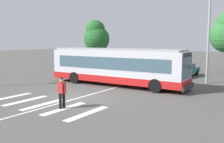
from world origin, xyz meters
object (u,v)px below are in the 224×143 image
(parked_car_champagne, at_px, (141,66))
(parked_car_silver, at_px, (161,67))
(background_tree_left, at_px, (96,36))
(pedestrian_crossing_street, at_px, (62,91))
(city_transit_bus, at_px, (116,66))
(parked_car_teal, at_px, (184,69))
(twin_arm_street_lamp, at_px, (209,24))

(parked_car_champagne, relative_size, parked_car_silver, 0.98)
(parked_car_silver, relative_size, background_tree_left, 0.69)
(pedestrian_crossing_street, bearing_deg, city_transit_bus, 101.10)
(parked_car_teal, bearing_deg, background_tree_left, 166.08)
(parked_car_teal, distance_m, twin_arm_street_lamp, 6.12)
(parked_car_silver, bearing_deg, city_transit_bus, -91.45)
(pedestrian_crossing_street, bearing_deg, parked_car_teal, 84.67)
(parked_car_silver, bearing_deg, parked_car_champagne, 178.99)
(twin_arm_street_lamp, relative_size, background_tree_left, 1.22)
(city_transit_bus, height_order, parked_car_teal, city_transit_bus)
(parked_car_champagne, xyz_separation_m, twin_arm_street_lamp, (8.46, -3.81, 4.32))
(city_transit_bus, distance_m, parked_car_silver, 9.02)
(parked_car_silver, height_order, twin_arm_street_lamp, twin_arm_street_lamp)
(city_transit_bus, bearing_deg, parked_car_silver, 88.55)
(parked_car_champagne, height_order, twin_arm_street_lamp, twin_arm_street_lamp)
(parked_car_teal, distance_m, background_tree_left, 15.17)
(city_transit_bus, relative_size, twin_arm_street_lamp, 1.47)
(background_tree_left, bearing_deg, parked_car_champagne, -18.03)
(parked_car_champagne, xyz_separation_m, background_tree_left, (-8.85, 2.88, 3.60))
(city_transit_bus, xyz_separation_m, parked_car_champagne, (-2.42, 9.02, -0.82))
(parked_car_teal, xyz_separation_m, background_tree_left, (-14.30, 3.55, 3.60))
(parked_car_teal, bearing_deg, parked_car_silver, 167.55)
(city_transit_bus, relative_size, parked_car_silver, 2.59)
(pedestrian_crossing_street, xyz_separation_m, twin_arm_street_lamp, (4.51, 13.02, 4.11))
(background_tree_left, bearing_deg, parked_car_teal, -13.92)
(twin_arm_street_lamp, bearing_deg, parked_car_silver, 147.09)
(pedestrian_crossing_street, distance_m, twin_arm_street_lamp, 14.38)
(twin_arm_street_lamp, bearing_deg, background_tree_left, 158.87)
(parked_car_silver, distance_m, twin_arm_street_lamp, 8.16)
(pedestrian_crossing_street, height_order, parked_car_champagne, pedestrian_crossing_street)
(city_transit_bus, relative_size, parked_car_champagne, 2.65)
(city_transit_bus, relative_size, background_tree_left, 1.80)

